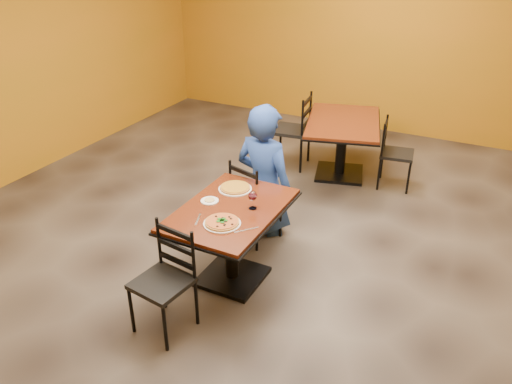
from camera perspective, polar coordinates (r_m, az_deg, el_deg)
The scene contains 18 objects.
floor at distance 5.20m, azimuth 0.06°, elevation -6.61°, with size 7.00×8.00×0.01m, color black.
wall_back at distance 8.19m, azimuth 13.39°, elevation 16.93°, with size 7.00×0.01×3.00m, color #B06913.
table_main at distance 4.52m, azimuth -2.80°, elevation -3.95°, with size 0.83×1.23×0.75m.
table_second at distance 6.62m, azimuth 9.61°, elevation 6.33°, with size 1.23×1.53×0.75m.
chair_main_near at distance 4.11m, azimuth -10.46°, elevation -10.01°, with size 0.40×0.40×0.89m, color black, non-canonical shape.
chair_main_far at distance 5.20m, azimuth -0.00°, elevation -0.87°, with size 0.40×0.40×0.89m, color black, non-canonical shape.
chair_second_left at distance 6.87m, azimuth 3.91°, elevation 6.87°, with size 0.45×0.45×0.99m, color black, non-canonical shape.
chair_second_right at distance 6.52m, azimuth 15.45°, elevation 4.09°, with size 0.39×0.39×0.86m, color black, non-canonical shape.
diner at distance 5.26m, azimuth 0.96°, elevation 2.56°, with size 0.67×0.44×1.39m, color navy.
plate_main at distance 4.20m, azimuth -3.80°, elevation -3.53°, with size 0.31×0.31×0.01m, color white.
pizza_main at distance 4.19m, azimuth -3.81°, elevation -3.34°, with size 0.28×0.28×0.02m, color maroon.
plate_far at distance 4.74m, azimuth -2.35°, elevation 0.35°, with size 0.31×0.31×0.01m, color white.
pizza_far at distance 4.73m, azimuth -2.35°, elevation 0.52°, with size 0.28×0.28×0.02m, color gold.
side_plate at distance 4.55m, azimuth -5.19°, elevation -0.98°, with size 0.16×0.16×0.01m, color white.
dip at distance 4.54m, azimuth -5.20°, elevation -0.88°, with size 0.09×0.09×0.01m, color tan.
wine_glass at distance 4.38m, azimuth -0.38°, elevation -0.82°, with size 0.08×0.08×0.18m, color white, non-canonical shape.
fork at distance 4.28m, azimuth -6.49°, elevation -3.03°, with size 0.01×0.19×0.00m, color silver.
knife at distance 4.11m, azimuth -1.10°, elevation -4.25°, with size 0.01×0.21×0.00m, color silver.
Camera 1 is at (1.94, -3.83, 2.93)m, focal length 35.86 mm.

